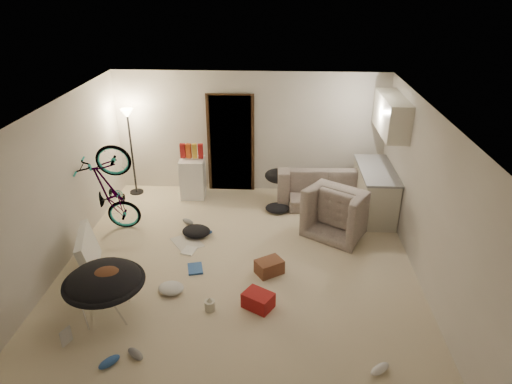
# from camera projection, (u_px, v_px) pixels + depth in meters

# --- Properties ---
(floor) EXTENTS (5.50, 6.00, 0.02)m
(floor) POSITION_uv_depth(u_px,v_px,m) (238.00, 269.00, 7.17)
(floor) COLOR beige
(floor) RESTS_ON ground
(ceiling) EXTENTS (5.50, 6.00, 0.02)m
(ceiling) POSITION_uv_depth(u_px,v_px,m) (235.00, 113.00, 6.09)
(ceiling) COLOR white
(ceiling) RESTS_ON wall_back
(wall_back) EXTENTS (5.50, 0.02, 2.50)m
(wall_back) POSITION_uv_depth(u_px,v_px,m) (250.00, 133.00, 9.34)
(wall_back) COLOR beige
(wall_back) RESTS_ON floor
(wall_front) EXTENTS (5.50, 0.02, 2.50)m
(wall_front) POSITION_uv_depth(u_px,v_px,m) (204.00, 351.00, 3.92)
(wall_front) COLOR beige
(wall_front) RESTS_ON floor
(wall_left) EXTENTS (0.02, 6.00, 2.50)m
(wall_left) POSITION_uv_depth(u_px,v_px,m) (52.00, 193.00, 6.77)
(wall_left) COLOR beige
(wall_left) RESTS_ON floor
(wall_right) EXTENTS (0.02, 6.00, 2.50)m
(wall_right) POSITION_uv_depth(u_px,v_px,m) (429.00, 202.00, 6.50)
(wall_right) COLOR beige
(wall_right) RESTS_ON floor
(doorway) EXTENTS (0.85, 0.10, 2.04)m
(doorway) POSITION_uv_depth(u_px,v_px,m) (231.00, 144.00, 9.43)
(doorway) COLOR black
(doorway) RESTS_ON floor
(door_trim) EXTENTS (0.97, 0.04, 2.10)m
(door_trim) POSITION_uv_depth(u_px,v_px,m) (231.00, 144.00, 9.40)
(door_trim) COLOR #352012
(door_trim) RESTS_ON floor
(floor_lamp) EXTENTS (0.28, 0.28, 1.81)m
(floor_lamp) POSITION_uv_depth(u_px,v_px,m) (129.00, 134.00, 9.11)
(floor_lamp) COLOR black
(floor_lamp) RESTS_ON floor
(kitchen_counter) EXTENTS (0.60, 1.50, 0.88)m
(kitchen_counter) POSITION_uv_depth(u_px,v_px,m) (374.00, 192.00, 8.66)
(kitchen_counter) COLOR beige
(kitchen_counter) RESTS_ON floor
(counter_top) EXTENTS (0.64, 1.54, 0.04)m
(counter_top) POSITION_uv_depth(u_px,v_px,m) (377.00, 170.00, 8.46)
(counter_top) COLOR gray
(counter_top) RESTS_ON kitchen_counter
(kitchen_uppers) EXTENTS (0.38, 1.40, 0.65)m
(kitchen_uppers) POSITION_uv_depth(u_px,v_px,m) (392.00, 115.00, 8.01)
(kitchen_uppers) COLOR beige
(kitchen_uppers) RESTS_ON wall_right
(sofa) EXTENTS (1.98, 0.84, 0.57)m
(sofa) POSITION_uv_depth(u_px,v_px,m) (325.00, 189.00, 9.18)
(sofa) COLOR #394139
(sofa) RESTS_ON floor
(armchair) EXTENTS (1.34, 1.30, 0.66)m
(armchair) POSITION_uv_depth(u_px,v_px,m) (343.00, 213.00, 8.13)
(armchair) COLOR #394139
(armchair) RESTS_ON floor
(bicycle) EXTENTS (1.78, 0.91, 0.99)m
(bicycle) POSITION_uv_depth(u_px,v_px,m) (113.00, 209.00, 8.03)
(bicycle) COLOR black
(bicycle) RESTS_ON floor
(book_asset) EXTENTS (0.28, 0.25, 0.02)m
(book_asset) POSITION_uv_depth(u_px,v_px,m) (62.00, 347.00, 5.64)
(book_asset) COLOR maroon
(book_asset) RESTS_ON floor
(mini_fridge) EXTENTS (0.51, 0.51, 0.82)m
(mini_fridge) POSITION_uv_depth(u_px,v_px,m) (193.00, 178.00, 9.35)
(mini_fridge) COLOR white
(mini_fridge) RESTS_ON floor
(snack_box_0) EXTENTS (0.10, 0.07, 0.30)m
(snack_box_0) POSITION_uv_depth(u_px,v_px,m) (183.00, 151.00, 9.10)
(snack_box_0) COLOR maroon
(snack_box_0) RESTS_ON mini_fridge
(snack_box_1) EXTENTS (0.11, 0.09, 0.30)m
(snack_box_1) POSITION_uv_depth(u_px,v_px,m) (189.00, 151.00, 9.09)
(snack_box_1) COLOR #C94C19
(snack_box_1) RESTS_ON mini_fridge
(snack_box_2) EXTENTS (0.11, 0.09, 0.30)m
(snack_box_2) POSITION_uv_depth(u_px,v_px,m) (195.00, 151.00, 9.09)
(snack_box_2) COLOR gold
(snack_box_2) RESTS_ON mini_fridge
(snack_box_3) EXTENTS (0.11, 0.08, 0.30)m
(snack_box_3) POSITION_uv_depth(u_px,v_px,m) (201.00, 151.00, 9.08)
(snack_box_3) COLOR maroon
(snack_box_3) RESTS_ON mini_fridge
(saucer_chair) EXTENTS (1.07, 1.07, 0.76)m
(saucer_chair) POSITION_uv_depth(u_px,v_px,m) (105.00, 288.00, 6.00)
(saucer_chair) COLOR silver
(saucer_chair) RESTS_ON floor
(hoodie) EXTENTS (0.59, 0.54, 0.22)m
(hoodie) POSITION_uv_depth(u_px,v_px,m) (106.00, 277.00, 5.88)
(hoodie) COLOR #58321E
(hoodie) RESTS_ON saucer_chair
(sofa_drape) EXTENTS (0.64, 0.56, 0.28)m
(sofa_drape) POSITION_uv_depth(u_px,v_px,m) (279.00, 176.00, 9.11)
(sofa_drape) COLOR black
(sofa_drape) RESTS_ON sofa
(tv_box) EXTENTS (0.52, 1.00, 0.65)m
(tv_box) POSITION_uv_depth(u_px,v_px,m) (88.00, 252.00, 7.02)
(tv_box) COLOR silver
(tv_box) RESTS_ON floor
(drink_case_a) EXTENTS (0.49, 0.45, 0.23)m
(drink_case_a) POSITION_uv_depth(u_px,v_px,m) (269.00, 267.00, 7.02)
(drink_case_a) COLOR brown
(drink_case_a) RESTS_ON floor
(drink_case_b) EXTENTS (0.49, 0.45, 0.23)m
(drink_case_b) POSITION_uv_depth(u_px,v_px,m) (258.00, 300.00, 6.30)
(drink_case_b) COLOR maroon
(drink_case_b) RESTS_ON floor
(juicer) EXTENTS (0.15, 0.15, 0.21)m
(juicer) POSITION_uv_depth(u_px,v_px,m) (210.00, 305.00, 6.25)
(juicer) COLOR beige
(juicer) RESTS_ON floor
(newspaper) EXTENTS (0.66, 0.69, 0.01)m
(newspaper) POSITION_uv_depth(u_px,v_px,m) (187.00, 242.00, 7.87)
(newspaper) COLOR beige
(newspaper) RESTS_ON floor
(book_blue) EXTENTS (0.29, 0.35, 0.03)m
(book_blue) POSITION_uv_depth(u_px,v_px,m) (195.00, 269.00, 7.14)
(book_blue) COLOR #2C56A0
(book_blue) RESTS_ON floor
(book_white) EXTENTS (0.26, 0.30, 0.02)m
(book_white) POSITION_uv_depth(u_px,v_px,m) (189.00, 251.00, 7.61)
(book_white) COLOR silver
(book_white) RESTS_ON floor
(shoe_0) EXTENTS (0.26, 0.16, 0.09)m
(shoe_0) POSITION_uv_depth(u_px,v_px,m) (206.00, 232.00, 8.09)
(shoe_0) COLOR #2C56A0
(shoe_0) RESTS_ON floor
(shoe_1) EXTENTS (0.27, 0.23, 0.10)m
(shoe_1) POSITION_uv_depth(u_px,v_px,m) (188.00, 222.00, 8.43)
(shoe_1) COLOR slate
(shoe_1) RESTS_ON floor
(shoe_2) EXTENTS (0.26, 0.28, 0.10)m
(shoe_2) POSITION_uv_depth(u_px,v_px,m) (109.00, 362.00, 5.37)
(shoe_2) COLOR #2C56A0
(shoe_2) RESTS_ON floor
(shoe_3) EXTENTS (0.27, 0.25, 0.10)m
(shoe_3) POSITION_uv_depth(u_px,v_px,m) (135.00, 354.00, 5.49)
(shoe_3) COLOR slate
(shoe_3) RESTS_ON floor
(shoe_4) EXTENTS (0.29, 0.26, 0.10)m
(shoe_4) POSITION_uv_depth(u_px,v_px,m) (380.00, 369.00, 5.28)
(shoe_4) COLOR white
(shoe_4) RESTS_ON floor
(clothes_lump_a) EXTENTS (0.57, 0.52, 0.16)m
(clothes_lump_a) POSITION_uv_depth(u_px,v_px,m) (196.00, 231.00, 8.06)
(clothes_lump_a) COLOR black
(clothes_lump_a) RESTS_ON floor
(clothes_lump_b) EXTENTS (0.48, 0.42, 0.14)m
(clothes_lump_b) POSITION_uv_depth(u_px,v_px,m) (277.00, 208.00, 8.88)
(clothes_lump_b) COLOR black
(clothes_lump_b) RESTS_ON floor
(clothes_lump_c) EXTENTS (0.43, 0.38, 0.12)m
(clothes_lump_c) POSITION_uv_depth(u_px,v_px,m) (171.00, 288.00, 6.63)
(clothes_lump_c) COLOR silver
(clothes_lump_c) RESTS_ON floor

